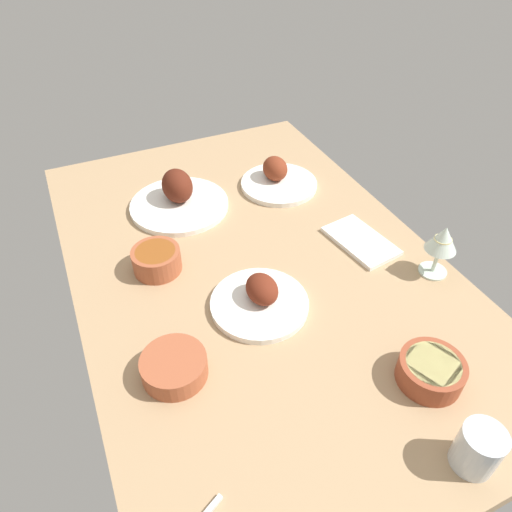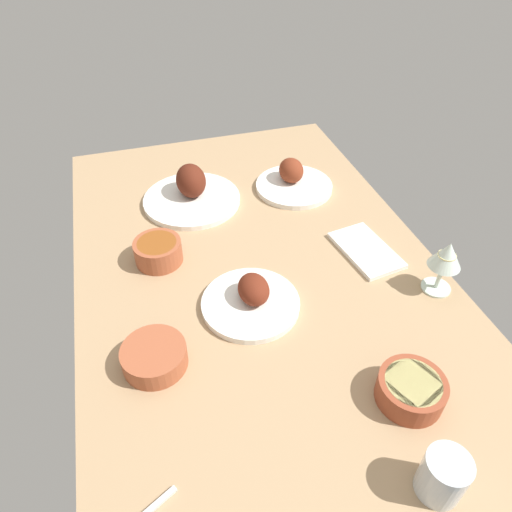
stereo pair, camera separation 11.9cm
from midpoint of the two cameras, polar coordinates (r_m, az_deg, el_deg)
dining_table at (r=121.77cm, az=-2.80°, el=-1.54°), size 140.00×90.00×4.00cm
plate_far_side at (r=141.21cm, az=-11.81°, el=6.93°), size 28.81×28.81×10.86cm
plate_center_main at (r=148.10cm, az=0.32°, el=9.30°), size 23.74×23.74×8.72cm
plate_near_viewer at (r=108.20cm, az=-2.64°, el=-5.40°), size 22.83×22.83×7.60cm
bowl_soup at (r=120.10cm, az=-14.80°, el=-0.52°), size 12.09×12.09×5.99cm
bowl_potatoes at (r=98.78cm, az=17.23°, el=-13.34°), size 12.99×12.99×5.37cm
bowl_sauce at (r=98.19cm, az=-13.47°, el=-13.07°), size 13.40×13.40×4.67cm
wine_glass at (r=117.44cm, az=19.08°, el=1.59°), size 7.60×7.60×14.00cm
water_tumbler at (r=90.23cm, az=21.81°, el=-21.16°), size 7.49×7.49×9.14cm
folded_napkin at (r=127.70cm, az=10.03°, el=1.70°), size 21.27×14.39×1.20cm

